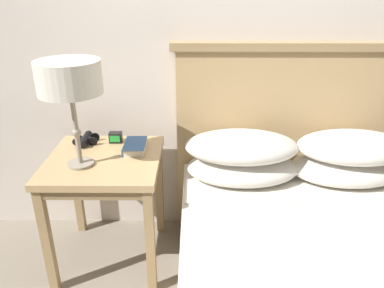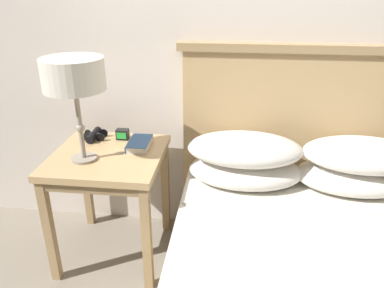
# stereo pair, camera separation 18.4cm
# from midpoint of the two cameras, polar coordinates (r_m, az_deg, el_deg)

# --- Properties ---
(wall_back) EXTENTS (8.00, 0.06, 2.60)m
(wall_back) POSITION_cam_midpoint_polar(r_m,az_deg,el_deg) (2.12, 3.01, 18.74)
(wall_back) COLOR silver
(wall_back) RESTS_ON ground_plane
(nightstand) EXTENTS (0.58, 0.58, 0.64)m
(nightstand) POSITION_cam_midpoint_polar(r_m,az_deg,el_deg) (2.05, -15.63, -4.21)
(nightstand) COLOR tan
(nightstand) RESTS_ON ground_plane
(bed) EXTENTS (1.36, 2.01, 1.18)m
(bed) POSITION_cam_midpoint_polar(r_m,az_deg,el_deg) (1.75, 16.49, -20.44)
(bed) COLOR olive
(bed) RESTS_ON ground_plane
(table_lamp) EXTENTS (0.29, 0.29, 0.52)m
(table_lamp) POSITION_cam_midpoint_polar(r_m,az_deg,el_deg) (1.82, -21.01, 9.04)
(table_lamp) COLOR gray
(table_lamp) RESTS_ON nightstand
(book_on_nightstand) EXTENTS (0.12, 0.20, 0.04)m
(book_on_nightstand) POSITION_cam_midpoint_polar(r_m,az_deg,el_deg) (2.05, -11.28, -0.40)
(book_on_nightstand) COLOR silver
(book_on_nightstand) RESTS_ON nightstand
(binoculars_pair) EXTENTS (0.14, 0.16, 0.05)m
(binoculars_pair) POSITION_cam_midpoint_polar(r_m,az_deg,el_deg) (2.20, -18.20, 0.63)
(binoculars_pair) COLOR black
(binoculars_pair) RESTS_ON nightstand
(alarm_clock) EXTENTS (0.07, 0.05, 0.06)m
(alarm_clock) POSITION_cam_midpoint_polar(r_m,az_deg,el_deg) (2.16, -13.98, 0.94)
(alarm_clock) COLOR black
(alarm_clock) RESTS_ON nightstand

